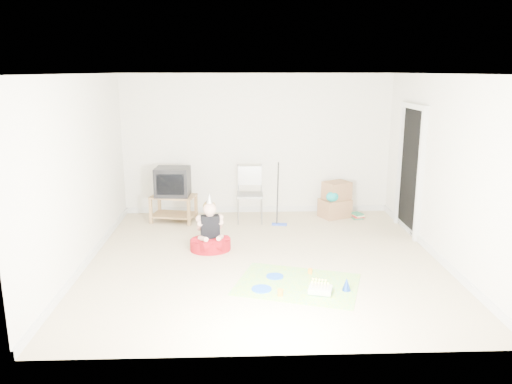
{
  "coord_description": "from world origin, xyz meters",
  "views": [
    {
      "loc": [
        -0.37,
        -6.74,
        2.64
      ],
      "look_at": [
        -0.1,
        0.4,
        0.9
      ],
      "focal_mm": 35.0,
      "sensor_mm": 36.0,
      "label": 1
    }
  ],
  "objects_px": {
    "seated_woman": "(210,238)",
    "folding_chair": "(250,195)",
    "tv_stand": "(174,206)",
    "crt_tv": "(173,182)",
    "cardboard_boxes": "(335,200)",
    "birthday_cake": "(320,290)"
  },
  "relations": [
    {
      "from": "cardboard_boxes",
      "to": "birthday_cake",
      "type": "bearing_deg",
      "value": -103.94
    },
    {
      "from": "crt_tv",
      "to": "folding_chair",
      "type": "distance_m",
      "value": 1.39
    },
    {
      "from": "crt_tv",
      "to": "seated_woman",
      "type": "height_order",
      "value": "crt_tv"
    },
    {
      "from": "tv_stand",
      "to": "cardboard_boxes",
      "type": "xyz_separation_m",
      "value": [
        2.95,
        0.17,
        0.03
      ]
    },
    {
      "from": "crt_tv",
      "to": "tv_stand",
      "type": "bearing_deg",
      "value": 111.85
    },
    {
      "from": "crt_tv",
      "to": "birthday_cake",
      "type": "relative_size",
      "value": 1.8
    },
    {
      "from": "tv_stand",
      "to": "folding_chair",
      "type": "height_order",
      "value": "folding_chair"
    },
    {
      "from": "tv_stand",
      "to": "birthday_cake",
      "type": "distance_m",
      "value": 3.77
    },
    {
      "from": "folding_chair",
      "to": "birthday_cake",
      "type": "distance_m",
      "value": 3.14
    },
    {
      "from": "folding_chair",
      "to": "cardboard_boxes",
      "type": "height_order",
      "value": "folding_chair"
    },
    {
      "from": "crt_tv",
      "to": "folding_chair",
      "type": "relative_size",
      "value": 0.58
    },
    {
      "from": "seated_woman",
      "to": "folding_chair",
      "type": "bearing_deg",
      "value": 66.1
    },
    {
      "from": "tv_stand",
      "to": "crt_tv",
      "type": "xyz_separation_m",
      "value": [
        0.0,
        -0.0,
        0.45
      ]
    },
    {
      "from": "folding_chair",
      "to": "cardboard_boxes",
      "type": "relative_size",
      "value": 1.55
    },
    {
      "from": "tv_stand",
      "to": "seated_woman",
      "type": "height_order",
      "value": "seated_woman"
    },
    {
      "from": "tv_stand",
      "to": "seated_woman",
      "type": "xyz_separation_m",
      "value": [
        0.73,
        -1.52,
        -0.09
      ]
    },
    {
      "from": "tv_stand",
      "to": "seated_woman",
      "type": "relative_size",
      "value": 0.96
    },
    {
      "from": "tv_stand",
      "to": "folding_chair",
      "type": "xyz_separation_m",
      "value": [
        1.37,
        -0.08,
        0.21
      ]
    },
    {
      "from": "tv_stand",
      "to": "crt_tv",
      "type": "height_order",
      "value": "crt_tv"
    },
    {
      "from": "folding_chair",
      "to": "birthday_cake",
      "type": "height_order",
      "value": "folding_chair"
    },
    {
      "from": "crt_tv",
      "to": "cardboard_boxes",
      "type": "height_order",
      "value": "crt_tv"
    },
    {
      "from": "cardboard_boxes",
      "to": "seated_woman",
      "type": "distance_m",
      "value": 2.79
    }
  ]
}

